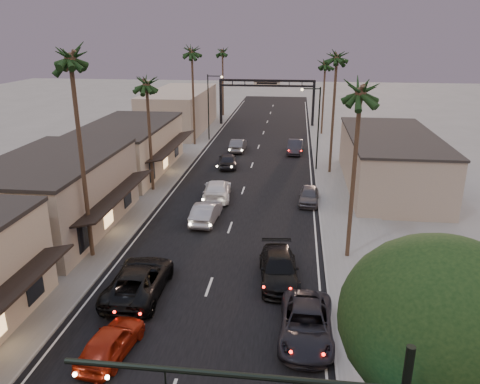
% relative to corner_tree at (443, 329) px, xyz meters
% --- Properties ---
extents(ground, '(200.00, 200.00, 0.00)m').
position_rel_corner_tree_xyz_m(ground, '(-9.48, 32.55, -5.98)').
color(ground, slate).
rests_on(ground, ground).
extents(road, '(14.00, 120.00, 0.02)m').
position_rel_corner_tree_xyz_m(road, '(-9.48, 37.55, -5.97)').
color(road, black).
rests_on(road, ground).
extents(sidewalk_left, '(5.00, 92.00, 0.12)m').
position_rel_corner_tree_xyz_m(sidewalk_left, '(-18.98, 44.55, -5.92)').
color(sidewalk_left, slate).
rests_on(sidewalk_left, ground).
extents(sidewalk_right, '(5.00, 92.00, 0.12)m').
position_rel_corner_tree_xyz_m(sidewalk_right, '(0.02, 44.55, -5.92)').
color(sidewalk_right, slate).
rests_on(sidewalk_right, ground).
extents(storefront_mid, '(8.00, 14.00, 5.50)m').
position_rel_corner_tree_xyz_m(storefront_mid, '(-22.48, 18.55, -3.23)').
color(storefront_mid, gray).
rests_on(storefront_mid, ground).
extents(storefront_far, '(8.00, 16.00, 5.00)m').
position_rel_corner_tree_xyz_m(storefront_far, '(-22.48, 34.55, -3.48)').
color(storefront_far, '#BCAA8F').
rests_on(storefront_far, ground).
extents(storefront_dist, '(8.00, 20.00, 6.00)m').
position_rel_corner_tree_xyz_m(storefront_dist, '(-22.48, 57.55, -2.98)').
color(storefront_dist, gray).
rests_on(storefront_dist, ground).
extents(building_right, '(8.00, 18.00, 5.00)m').
position_rel_corner_tree_xyz_m(building_right, '(4.52, 32.55, -3.48)').
color(building_right, gray).
rests_on(building_right, ground).
extents(corner_tree, '(6.20, 6.20, 8.80)m').
position_rel_corner_tree_xyz_m(corner_tree, '(0.00, 0.00, 0.00)').
color(corner_tree, '#38281C').
rests_on(corner_tree, ground).
extents(arch, '(15.20, 0.40, 7.27)m').
position_rel_corner_tree_xyz_m(arch, '(-9.48, 62.55, -0.45)').
color(arch, black).
rests_on(arch, ground).
extents(streetlight_right, '(2.13, 0.30, 9.00)m').
position_rel_corner_tree_xyz_m(streetlight_right, '(-2.56, 37.55, -0.65)').
color(streetlight_right, black).
rests_on(streetlight_right, ground).
extents(streetlight_left, '(2.13, 0.30, 9.00)m').
position_rel_corner_tree_xyz_m(streetlight_left, '(-16.40, 50.55, -0.65)').
color(streetlight_left, black).
rests_on(streetlight_left, ground).
extents(palm_lb, '(3.20, 3.20, 15.20)m').
position_rel_corner_tree_xyz_m(palm_lb, '(-18.08, 14.55, 7.41)').
color(palm_lb, '#38281C').
rests_on(palm_lb, ground).
extents(palm_lc, '(3.20, 3.20, 12.20)m').
position_rel_corner_tree_xyz_m(palm_lc, '(-18.08, 28.55, 4.49)').
color(palm_lc, '#38281C').
rests_on(palm_lc, ground).
extents(palm_ld, '(3.20, 3.20, 14.20)m').
position_rel_corner_tree_xyz_m(palm_ld, '(-18.08, 47.55, 6.44)').
color(palm_ld, '#38281C').
rests_on(palm_ld, ground).
extents(palm_ra, '(3.20, 3.20, 13.20)m').
position_rel_corner_tree_xyz_m(palm_ra, '(-0.88, 16.55, 5.46)').
color(palm_ra, '#38281C').
rests_on(palm_ra, ground).
extents(palm_rb, '(3.20, 3.20, 14.20)m').
position_rel_corner_tree_xyz_m(palm_rb, '(-0.88, 36.55, 6.44)').
color(palm_rb, '#38281C').
rests_on(palm_rb, ground).
extents(palm_rc, '(3.20, 3.20, 12.20)m').
position_rel_corner_tree_xyz_m(palm_rc, '(-0.88, 56.55, 4.49)').
color(palm_rc, '#38281C').
rests_on(palm_rc, ground).
extents(palm_far, '(3.20, 3.20, 13.20)m').
position_rel_corner_tree_xyz_m(palm_far, '(-17.78, 70.55, 5.46)').
color(palm_far, '#38281C').
rests_on(palm_far, ground).
extents(oncoming_red, '(2.33, 4.57, 1.49)m').
position_rel_corner_tree_xyz_m(oncoming_red, '(-12.91, 4.86, -5.23)').
color(oncoming_red, maroon).
rests_on(oncoming_red, ground).
extents(oncoming_pickup, '(3.06, 6.47, 1.79)m').
position_rel_corner_tree_xyz_m(oncoming_pickup, '(-13.36, 10.36, -5.09)').
color(oncoming_pickup, black).
rests_on(oncoming_pickup, ground).
extents(oncoming_silver, '(1.94, 4.94, 1.60)m').
position_rel_corner_tree_xyz_m(oncoming_silver, '(-11.55, 21.54, -5.18)').
color(oncoming_silver, gray).
rests_on(oncoming_silver, ground).
extents(oncoming_white, '(2.97, 6.06, 1.70)m').
position_rel_corner_tree_xyz_m(oncoming_white, '(-11.58, 27.04, -5.13)').
color(oncoming_white, silver).
rests_on(oncoming_white, ground).
extents(oncoming_dgrey, '(2.54, 4.98, 1.62)m').
position_rel_corner_tree_xyz_m(oncoming_dgrey, '(-12.14, 37.49, -5.17)').
color(oncoming_dgrey, black).
rests_on(oncoming_dgrey, ground).
extents(oncoming_grey_far, '(1.76, 4.82, 1.58)m').
position_rel_corner_tree_xyz_m(oncoming_grey_far, '(-11.88, 44.89, -5.19)').
color(oncoming_grey_far, '#4A4B4F').
rests_on(oncoming_grey_far, ground).
extents(curbside_near, '(2.73, 5.75, 1.59)m').
position_rel_corner_tree_xyz_m(curbside_near, '(-3.77, 7.33, -5.19)').
color(curbside_near, black).
rests_on(curbside_near, ground).
extents(curbside_black, '(2.89, 5.86, 1.64)m').
position_rel_corner_tree_xyz_m(curbside_black, '(-5.37, 12.83, -5.16)').
color(curbside_black, black).
rests_on(curbside_black, ground).
extents(curbside_grey, '(1.96, 4.32, 1.44)m').
position_rel_corner_tree_xyz_m(curbside_grey, '(-3.28, 26.82, -5.26)').
color(curbside_grey, '#424246').
rests_on(curbside_grey, ground).
extents(curbside_far, '(2.04, 5.07, 1.64)m').
position_rel_corner_tree_xyz_m(curbside_far, '(-4.68, 44.75, -5.16)').
color(curbside_far, black).
rests_on(curbside_far, ground).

